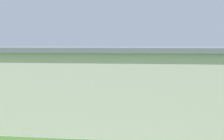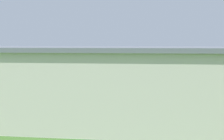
{
  "view_description": "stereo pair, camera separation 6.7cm",
  "coord_description": "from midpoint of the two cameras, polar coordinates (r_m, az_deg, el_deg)",
  "views": [
    {
      "loc": [
        -4.33,
        59.22,
        6.77
      ],
      "look_at": [
        4.92,
        10.25,
        2.85
      ],
      "focal_mm": 56.11,
      "sensor_mm": 36.0,
      "label": 1
    },
    {
      "loc": [
        -4.39,
        59.21,
        6.77
      ],
      "look_at": [
        4.92,
        10.25,
        2.85
      ],
      "focal_mm": 56.11,
      "sensor_mm": 36.0,
      "label": 2
    }
  ],
  "objects": [
    {
      "name": "ground_plane",
      "position": [
        59.76,
        6.52,
        -2.04
      ],
      "size": [
        400.0,
        400.0,
        0.0
      ],
      "primitive_type": "plane",
      "color": "#3D6628"
    },
    {
      "name": "hangar",
      "position": [
        29.51,
        0.93,
        -2.43
      ],
      "size": [
        40.49,
        13.36,
        6.41
      ],
      "color": "beige",
      "rests_on": "ground_plane"
    },
    {
      "name": "biplane",
      "position": [
        59.46,
        -1.27,
        1.66
      ],
      "size": [
        7.17,
        8.86,
        3.54
      ],
      "color": "silver"
    },
    {
      "name": "windsock",
      "position": [
        54.62,
        9.88,
        2.47
      ],
      "size": [
        1.47,
        1.16,
        5.57
      ],
      "color": "silver",
      "rests_on": "ground_plane"
    }
  ]
}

